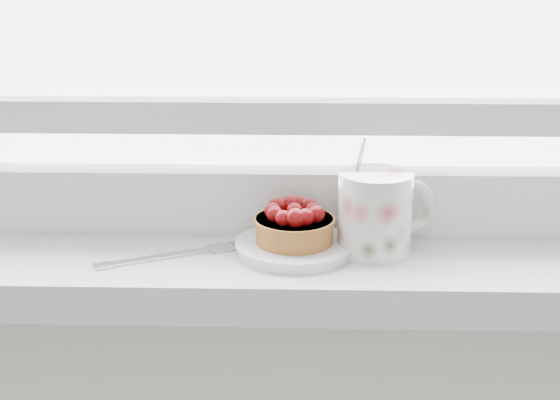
{
  "coord_description": "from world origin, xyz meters",
  "views": [
    {
      "loc": [
        -0.01,
        1.13,
        1.24
      ],
      "look_at": [
        -0.03,
        1.88,
        1.0
      ],
      "focal_mm": 50.0,
      "sensor_mm": 36.0,
      "label": 1
    }
  ],
  "objects_px": {
    "raspberry_tart": "(294,224)",
    "fork": "(178,254)",
    "floral_mug": "(377,211)",
    "saucer": "(294,247)"
  },
  "relations": [
    {
      "from": "raspberry_tart",
      "to": "fork",
      "type": "xyz_separation_m",
      "value": [
        -0.12,
        -0.01,
        -0.03
      ]
    },
    {
      "from": "raspberry_tart",
      "to": "fork",
      "type": "distance_m",
      "value": 0.12
    },
    {
      "from": "saucer",
      "to": "floral_mug",
      "type": "height_order",
      "value": "floral_mug"
    },
    {
      "from": "raspberry_tart",
      "to": "floral_mug",
      "type": "height_order",
      "value": "floral_mug"
    },
    {
      "from": "floral_mug",
      "to": "fork",
      "type": "xyz_separation_m",
      "value": [
        -0.21,
        -0.02,
        -0.04
      ]
    },
    {
      "from": "raspberry_tart",
      "to": "fork",
      "type": "relative_size",
      "value": 0.51
    },
    {
      "from": "raspberry_tart",
      "to": "floral_mug",
      "type": "distance_m",
      "value": 0.09
    },
    {
      "from": "raspberry_tart",
      "to": "floral_mug",
      "type": "xyz_separation_m",
      "value": [
        0.09,
        0.0,
        0.01
      ]
    },
    {
      "from": "floral_mug",
      "to": "fork",
      "type": "distance_m",
      "value": 0.21
    },
    {
      "from": "floral_mug",
      "to": "fork",
      "type": "bearing_deg",
      "value": -175.32
    }
  ]
}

